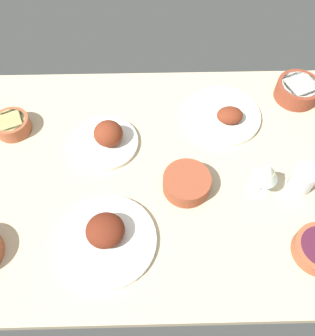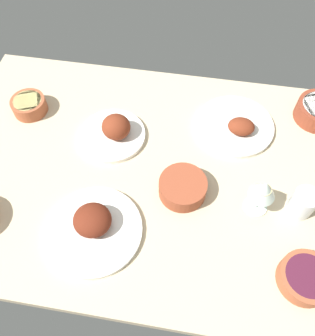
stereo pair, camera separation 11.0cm
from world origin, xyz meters
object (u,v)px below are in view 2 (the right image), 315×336
plate_center_main (93,226)px  plate_near_viewer (236,126)px  bowl_soup (183,187)px  bowl_potatoes (29,105)px  plate_far_side (114,131)px  wine_glass (263,191)px  water_tumbler (303,203)px  bowl_onions (306,278)px

plate_center_main → plate_near_viewer: bearing=49.0°
plate_near_viewer → plate_center_main: 58.41cm
plate_near_viewer → bowl_soup: bearing=-118.3°
bowl_potatoes → bowl_soup: (57.46, -24.13, 0.22)cm
plate_far_side → plate_center_main: plate_far_side is taller
bowl_potatoes → bowl_soup: 62.32cm
plate_center_main → wine_glass: wine_glass is taller
wine_glass → water_tumbler: wine_glass is taller
plate_center_main → bowl_onions: plate_center_main is taller
plate_near_viewer → wine_glass: wine_glass is taller
bowl_onions → wine_glass: (-12.80, 19.93, 7.36)cm
plate_center_main → water_tumbler: (58.19, 16.17, 1.99)cm
bowl_potatoes → water_tumbler: size_ratio=1.37×
plate_center_main → water_tumbler: bearing=15.5°
plate_far_side → plate_near_viewer: size_ratio=0.83×
water_tumbler → bowl_onions: bearing=-89.7°
bowl_onions → water_tumbler: 21.19cm
plate_near_viewer → wine_glass: size_ratio=1.91×
bowl_potatoes → wine_glass: bearing=-17.8°
bowl_soup → wine_glass: size_ratio=1.03×
plate_center_main → bowl_onions: bearing=-4.8°
bowl_potatoes → plate_center_main: bearing=-49.9°
bowl_soup → wine_glass: (22.16, -1.38, 6.87)cm
bowl_potatoes → water_tumbler: (92.29, -24.33, 1.50)cm
plate_far_side → bowl_onions: 71.58cm
bowl_onions → bowl_potatoes: 102.98cm
bowl_potatoes → water_tumbler: water_tumbler is taller
bowl_potatoes → wine_glass: (79.62, -25.51, 7.08)cm
plate_far_side → water_tumbler: (60.06, -17.64, 1.41)cm
wine_glass → bowl_potatoes: bearing=162.2°
bowl_soup → water_tumbler: size_ratio=1.67×
wine_glass → plate_center_main: bearing=-161.8°
bowl_potatoes → bowl_soup: size_ratio=0.82×
plate_center_main → bowl_onions: size_ratio=1.94×
plate_near_viewer → bowl_onions: bearing=-67.8°
plate_near_viewer → water_tumbler: water_tumbler is taller
bowl_onions → water_tumbler: water_tumbler is taller
plate_far_side → bowl_onions: size_ratio=1.56×
plate_center_main → water_tumbler: 60.43cm
plate_center_main → wine_glass: (45.52, 14.99, 7.57)cm
water_tumbler → plate_far_side: bearing=163.6°
plate_center_main → bowl_potatoes: size_ratio=2.33×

